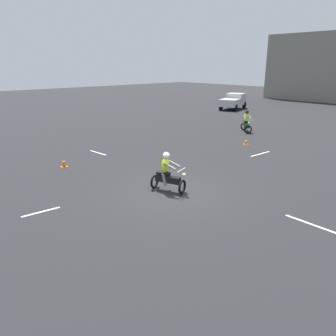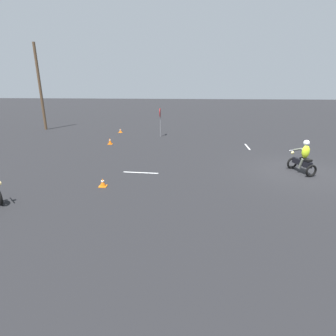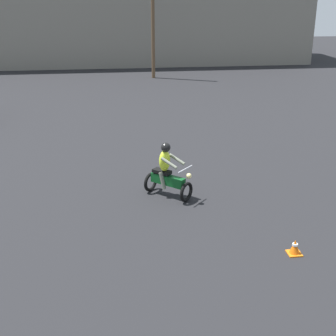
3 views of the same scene
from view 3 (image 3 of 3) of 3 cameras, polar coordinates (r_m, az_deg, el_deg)
name	(u,v)px [view 3 (image 3 of 3)]	position (r m, az deg, el deg)	size (l,w,h in m)	color
motorcycle_rider_background	(167,173)	(13.74, -0.12, -0.65)	(1.44, 1.39, 1.66)	black
traffic_cone_mid_center	(295,247)	(11.41, 15.20, -9.32)	(0.32, 0.32, 0.36)	orange
utility_pole_far	(153,6)	(32.67, -1.88, 19.15)	(0.24, 0.24, 9.48)	brown
building_backdrop	(131,5)	(41.04, -4.47, 19.21)	(28.55, 8.28, 9.09)	gray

